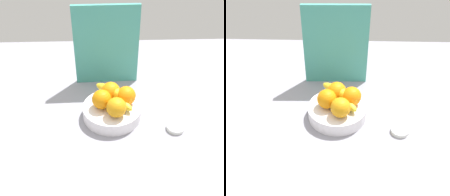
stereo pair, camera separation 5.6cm
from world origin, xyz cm
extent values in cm
cube|color=gray|center=(0.00, 0.00, -1.50)|extent=(180.00, 140.00, 3.00)
cylinder|color=white|center=(-2.96, 2.51, 2.56)|extent=(22.88, 22.88, 5.11)
sphere|color=orange|center=(-1.54, -2.78, 8.86)|extent=(7.49, 7.49, 7.49)
sphere|color=orange|center=(2.54, 4.07, 8.86)|extent=(7.49, 7.49, 7.49)
sphere|color=orange|center=(-3.26, 7.12, 8.86)|extent=(7.49, 7.49, 7.49)
sphere|color=orange|center=(-6.87, 2.16, 8.86)|extent=(7.49, 7.49, 7.49)
ellipsoid|color=gold|center=(-1.03, 4.16, 7.11)|extent=(13.66, 15.83, 4.00)
ellipsoid|color=yellow|center=(-2.21, 6.14, 9.31)|extent=(15.85, 13.63, 4.00)
cube|color=teal|center=(-4.44, 27.71, 18.00)|extent=(28.04, 2.52, 36.00)
cylinder|color=white|center=(20.63, -5.77, 0.77)|extent=(6.63, 6.63, 1.53)
camera|label=1|loc=(-5.92, -77.21, 71.52)|focal=42.90mm
camera|label=2|loc=(-0.30, -77.22, 71.52)|focal=42.90mm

